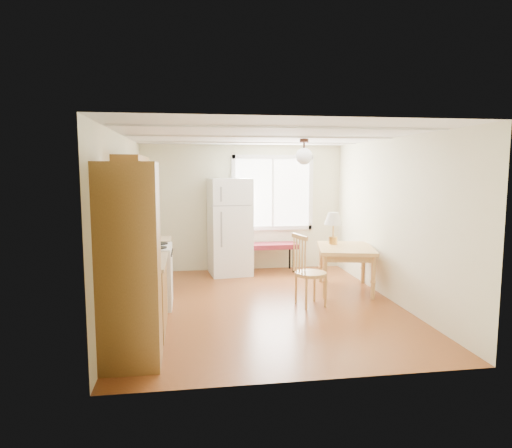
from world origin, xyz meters
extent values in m
cube|color=#5F2C13|center=(0.00, 0.00, 0.00)|extent=(4.60, 5.60, 0.12)
cube|color=white|center=(0.00, 0.00, 2.50)|extent=(4.60, 5.60, 0.12)
cube|color=beige|center=(0.00, 2.50, 1.25)|extent=(4.60, 0.10, 2.50)
cube|color=beige|center=(0.00, -2.50, 1.25)|extent=(4.60, 0.10, 2.50)
cube|color=beige|center=(-2.00, 0.00, 1.25)|extent=(0.10, 5.60, 2.50)
cube|color=beige|center=(2.00, 0.00, 1.25)|extent=(0.10, 5.60, 2.50)
cube|color=brown|center=(-1.70, -1.85, 1.05)|extent=(0.60, 0.60, 2.10)
cube|color=brown|center=(-1.70, -0.85, 0.43)|extent=(0.60, 1.10, 0.86)
cube|color=tan|center=(-1.69, -0.85, 0.88)|extent=(0.62, 1.14, 0.04)
cube|color=white|center=(-1.68, 0.20, 0.45)|extent=(0.65, 0.76, 0.90)
cube|color=brown|center=(-1.70, 0.95, 0.43)|extent=(0.60, 0.60, 0.86)
cube|color=brown|center=(-1.83, -0.15, 1.85)|extent=(0.33, 1.60, 0.70)
cube|color=white|center=(0.60, 2.48, 1.55)|extent=(1.50, 0.02, 1.35)
cylinder|color=#301C15|center=(0.70, 0.40, 2.46)|extent=(0.14, 0.14, 0.06)
cylinder|color=#301C15|center=(0.70, 0.40, 2.36)|extent=(0.03, 0.03, 0.16)
sphere|color=white|center=(0.70, 0.40, 2.22)|extent=(0.26, 0.26, 0.26)
cube|color=white|center=(-0.30, 2.12, 0.92)|extent=(0.84, 0.84, 1.85)
cube|color=gray|center=(-0.30, 1.74, 1.36)|extent=(0.76, 0.02, 0.02)
cube|color=gray|center=(-0.50, 1.72, 1.11)|extent=(0.03, 0.03, 1.11)
cube|color=maroon|center=(0.44, 2.22, 0.51)|extent=(1.21, 0.45, 0.09)
cylinder|color=black|center=(-0.07, 2.05, 0.23)|extent=(0.04, 0.04, 0.47)
cylinder|color=black|center=(0.95, 2.05, 0.23)|extent=(0.04, 0.04, 0.47)
cylinder|color=black|center=(-0.07, 2.39, 0.23)|extent=(0.04, 0.04, 0.47)
cylinder|color=black|center=(0.95, 2.39, 0.23)|extent=(0.04, 0.04, 0.47)
cube|color=#B88847|center=(1.50, 0.64, 0.71)|extent=(1.13, 1.35, 0.06)
cube|color=#B88847|center=(1.50, 0.64, 0.63)|extent=(1.01, 1.23, 0.10)
cylinder|color=#B88847|center=(1.02, 0.21, 0.34)|extent=(0.07, 0.07, 0.68)
cylinder|color=#B88847|center=(1.74, 0.04, 0.34)|extent=(0.07, 0.07, 0.68)
cylinder|color=#B88847|center=(1.26, 1.23, 0.34)|extent=(0.07, 0.07, 0.68)
cylinder|color=#B88847|center=(1.98, 1.06, 0.34)|extent=(0.07, 0.07, 0.68)
cylinder|color=#B88847|center=(0.69, -0.13, 0.48)|extent=(0.47, 0.47, 0.05)
cylinder|color=#B88847|center=(0.57, -0.33, 0.24)|extent=(0.04, 0.04, 0.48)
cylinder|color=#B88847|center=(0.88, -0.25, 0.24)|extent=(0.04, 0.04, 0.48)
cylinder|color=#B88847|center=(0.49, -0.02, 0.24)|extent=(0.04, 0.04, 0.48)
cylinder|color=#B88847|center=(0.81, 0.06, 0.24)|extent=(0.04, 0.04, 0.48)
cylinder|color=gold|center=(1.37, 0.93, 0.80)|extent=(0.15, 0.15, 0.13)
cylinder|color=gold|center=(1.37, 0.93, 0.97)|extent=(0.03, 0.03, 0.21)
cone|color=white|center=(1.37, 0.93, 1.18)|extent=(0.32, 0.32, 0.21)
cube|color=black|center=(-1.72, -1.05, 0.94)|extent=(0.17, 0.21, 0.07)
cube|color=black|center=(-1.72, -1.13, 1.11)|extent=(0.17, 0.06, 0.26)
cylinder|color=black|center=(-1.72, -1.00, 1.03)|extent=(0.13, 0.13, 0.11)
cylinder|color=red|center=(-1.73, -0.75, 0.99)|extent=(0.12, 0.12, 0.17)
sphere|color=red|center=(-1.73, -0.75, 1.10)|extent=(0.06, 0.06, 0.06)
camera|label=1|loc=(-1.11, -6.55, 2.03)|focal=32.00mm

